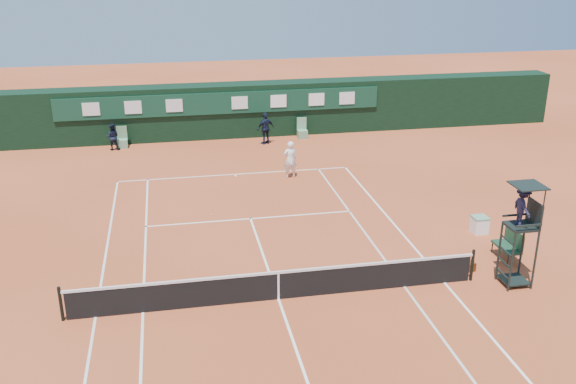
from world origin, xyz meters
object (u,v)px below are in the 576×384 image
object	(u,v)px
umpire_chair	(522,214)
player_bench	(510,243)
tennis_net	(278,285)
player	(290,159)
cooler	(479,224)

from	to	relation	value
umpire_chair	player_bench	world-z (taller)	umpire_chair
tennis_net	player	distance (m)	11.28
tennis_net	umpire_chair	bearing A→B (deg)	-3.67
umpire_chair	cooler	size ratio (longest dim) A/B	5.30
tennis_net	player	world-z (taller)	player
umpire_chair	player	world-z (taller)	umpire_chair
player_bench	player	size ratio (longest dim) A/B	0.68
player	cooler	bearing A→B (deg)	123.46
tennis_net	cooler	distance (m)	9.09
umpire_chair	player	xyz separation A→B (m)	(-5.11, 11.48, -1.57)
tennis_net	player	xyz separation A→B (m)	(2.52, 10.99, 0.38)
cooler	tennis_net	bearing A→B (deg)	-157.65
player_bench	umpire_chair	bearing A→B (deg)	-114.13
tennis_net	cooler	xyz separation A→B (m)	(8.41, 3.46, -0.18)
umpire_chair	player	bearing A→B (deg)	113.98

